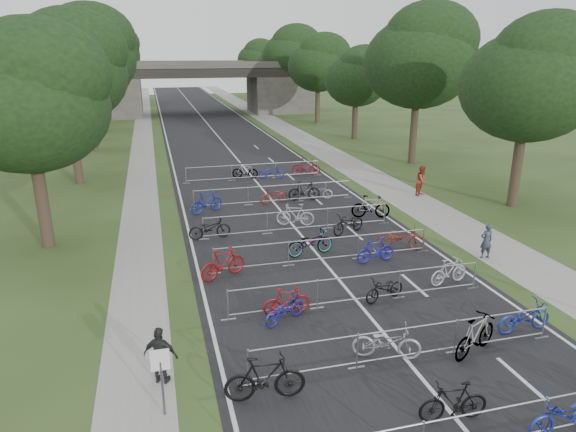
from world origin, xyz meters
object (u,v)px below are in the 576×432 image
object	(u,v)px
pedestrian_b	(422,181)
pedestrian_c	(161,356)
bike_2	(567,416)
overpass_bridge	(198,88)
pedestrian_a	(486,241)
park_sign	(161,370)
bike_1	(453,402)

from	to	relation	value
pedestrian_b	pedestrian_c	bearing A→B (deg)	-171.45
bike_2	pedestrian_c	bearing A→B (deg)	-117.03
overpass_bridge	pedestrian_a	bearing A→B (deg)	-82.99
pedestrian_a	pedestrian_c	distance (m)	14.60
park_sign	pedestrian_a	bearing A→B (deg)	26.10
park_sign	pedestrian_a	distance (m)	15.15
pedestrian_a	pedestrian_b	distance (m)	9.99
park_sign	pedestrian_b	xyz separation A→B (m)	(15.92, 16.38, -0.35)
park_sign	bike_1	bearing A→B (deg)	-16.47
bike_1	pedestrian_b	bearing A→B (deg)	158.96
bike_1	bike_2	xyz separation A→B (m)	(2.24, -1.12, 0.00)
bike_1	park_sign	bearing A→B (deg)	-100.77
overpass_bridge	park_sign	xyz separation A→B (m)	(-6.80, -62.00, -2.27)
bike_1	pedestrian_a	size ratio (longest dim) A/B	1.12
overpass_bridge	pedestrian_c	distance (m)	61.10
overpass_bridge	pedestrian_c	bearing A→B (deg)	-96.40
pedestrian_a	pedestrian_c	size ratio (longest dim) A/B	0.95
bike_2	pedestrian_b	size ratio (longest dim) A/B	1.09
bike_2	pedestrian_a	bearing A→B (deg)	153.72
bike_1	pedestrian_b	xyz separation A→B (m)	(9.25, 18.35, 0.39)
bike_1	pedestrian_c	distance (m)	7.46
park_sign	bike_2	bearing A→B (deg)	-19.11
bike_2	pedestrian_b	xyz separation A→B (m)	(7.01, 19.47, 0.39)
bike_1	pedestrian_a	world-z (taller)	pedestrian_a
park_sign	pedestrian_a	size ratio (longest dim) A/B	1.18
park_sign	pedestrian_c	xyz separation A→B (m)	(0.00, 1.34, -0.45)
park_sign	pedestrian_a	xyz separation A→B (m)	(13.60, 6.66, -0.50)
pedestrian_c	bike_1	bearing A→B (deg)	179.76
overpass_bridge	pedestrian_b	world-z (taller)	overpass_bridge
overpass_bridge	bike_2	bearing A→B (deg)	-88.14
pedestrian_a	pedestrian_c	world-z (taller)	pedestrian_c
bike_2	pedestrian_a	distance (m)	10.82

